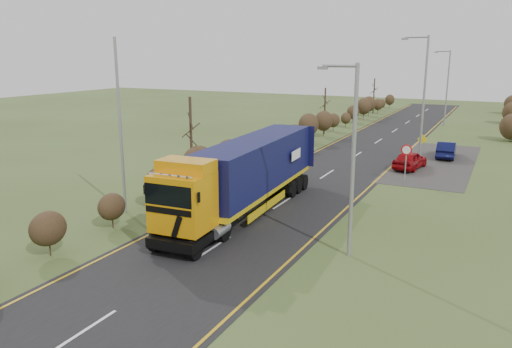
{
  "coord_description": "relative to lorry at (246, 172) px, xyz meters",
  "views": [
    {
      "loc": [
        11.39,
        -22.27,
        8.69
      ],
      "look_at": [
        -1.13,
        2.58,
        1.95
      ],
      "focal_mm": 35.0,
      "sensor_mm": 36.0,
      "label": 1
    }
  ],
  "objects": [
    {
      "name": "ground",
      "position": [
        1.04,
        -1.23,
        -2.35
      ],
      "size": [
        160.0,
        160.0,
        0.0
      ],
      "primitive_type": "plane",
      "color": "#3D4B20",
      "rests_on": "ground"
    },
    {
      "name": "car_red_hatchback",
      "position": [
        6.13,
        15.41,
        -1.65
      ],
      "size": [
        2.28,
        4.31,
        1.4
      ],
      "primitive_type": "imported",
      "rotation": [
        0.0,
        0.0,
        2.98
      ],
      "color": "maroon",
      "rests_on": "ground"
    },
    {
      "name": "left_pole",
      "position": [
        -6.16,
        -2.91,
        2.42
      ],
      "size": [
        0.16,
        0.16,
        9.54
      ],
      "primitive_type": "cylinder",
      "color": "gray",
      "rests_on": "ground"
    },
    {
      "name": "streetlight_far",
      "position": [
        5.53,
        41.4,
        2.66
      ],
      "size": [
        1.93,
        0.18,
        9.09
      ],
      "color": "gray",
      "rests_on": "ground"
    },
    {
      "name": "warning_board",
      "position": [
        6.34,
        19.53,
        -1.03
      ],
      "size": [
        0.81,
        0.11,
        2.12
      ],
      "color": "gray",
      "rests_on": "ground"
    },
    {
      "name": "hedgerow",
      "position": [
        -4.95,
        6.67,
        -0.73
      ],
      "size": [
        2.24,
        102.04,
        6.05
      ],
      "color": "black",
      "rests_on": "ground"
    },
    {
      "name": "car_blue_sedan",
      "position": [
        8.13,
        21.19,
        -1.66
      ],
      "size": [
        1.69,
        4.26,
        1.38
      ],
      "primitive_type": "imported",
      "rotation": [
        0.0,
        0.0,
        3.2
      ],
      "color": "#090C34",
      "rests_on": "ground"
    },
    {
      "name": "streetlight_near",
      "position": [
        6.74,
        -3.28,
        2.22
      ],
      "size": [
        1.78,
        0.18,
        8.33
      ],
      "color": "gray",
      "rests_on": "ground"
    },
    {
      "name": "lorry",
      "position": [
        0.0,
        0.0,
        0.0
      ],
      "size": [
        3.22,
        14.96,
        4.13
      ],
      "rotation": [
        0.0,
        0.0,
        0.06
      ],
      "color": "black",
      "rests_on": "ground"
    },
    {
      "name": "road",
      "position": [
        1.04,
        8.77,
        -2.34
      ],
      "size": [
        8.0,
        120.0,
        0.02
      ],
      "primitive_type": "cube",
      "color": "black",
      "rests_on": "ground"
    },
    {
      "name": "lane_markings",
      "position": [
        1.04,
        8.47,
        -2.32
      ],
      "size": [
        7.52,
        116.0,
        0.01
      ],
      "color": "#C59412",
      "rests_on": "road"
    },
    {
      "name": "layby",
      "position": [
        7.54,
        18.77,
        -2.33
      ],
      "size": [
        6.0,
        18.0,
        0.02
      ],
      "primitive_type": "cube",
      "color": "#312F2C",
      "rests_on": "ground"
    },
    {
      "name": "speed_sign",
      "position": [
        6.58,
        10.93,
        -0.45
      ],
      "size": [
        0.74,
        0.1,
        2.66
      ],
      "color": "gray",
      "rests_on": "ground"
    },
    {
      "name": "streetlight_mid",
      "position": [
        6.23,
        18.31,
        3.25
      ],
      "size": [
        2.14,
        0.2,
        10.09
      ],
      "color": "gray",
      "rests_on": "ground"
    }
  ]
}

